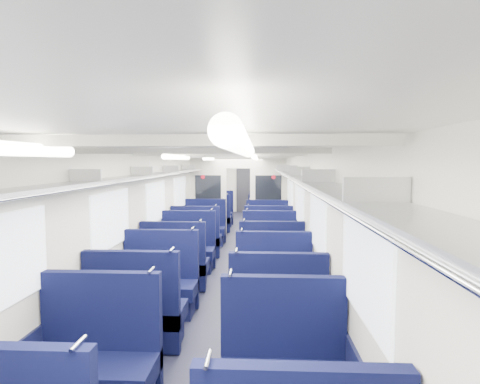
{
  "coord_description": "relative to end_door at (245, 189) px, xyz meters",
  "views": [
    {
      "loc": [
        0.62,
        -8.06,
        2.2
      ],
      "look_at": [
        0.05,
        3.47,
        1.3
      ],
      "focal_mm": 29.37,
      "sensor_mm": 36.0,
      "label": 1
    }
  ],
  "objects": [
    {
      "name": "luggage_rack_left",
      "position": [
        -1.21,
        -8.94,
        0.97
      ],
      "size": [
        0.36,
        17.4,
        0.18
      ],
      "color": "#B2B5BA",
      "rests_on": "wall_left"
    },
    {
      "name": "seat_10",
      "position": [
        -0.83,
        -11.49,
        -0.62
      ],
      "size": [
        1.1,
        0.61,
        1.23
      ],
      "color": "black",
      "rests_on": "floor"
    },
    {
      "name": "dado_left",
      "position": [
        -1.39,
        -8.94,
        -0.65
      ],
      "size": [
        0.03,
        17.9,
        0.7
      ],
      "primitive_type": "cube",
      "color": "black",
      "rests_on": "floor"
    },
    {
      "name": "floor",
      "position": [
        0.0,
        -8.94,
        -1.0
      ],
      "size": [
        2.8,
        18.0,
        0.01
      ],
      "primitive_type": "cube",
      "color": "black",
      "rests_on": "ground"
    },
    {
      "name": "wall_far",
      "position": [
        0.0,
        0.06,
        0.18
      ],
      "size": [
        2.8,
        0.02,
        2.35
      ],
      "primitive_type": "cube",
      "color": "beige",
      "rests_on": "floor"
    },
    {
      "name": "seat_13",
      "position": [
        0.83,
        -10.29,
        -0.62
      ],
      "size": [
        1.1,
        0.61,
        1.23
      ],
      "color": "black",
      "rests_on": "floor"
    },
    {
      "name": "seat_11",
      "position": [
        0.83,
        -11.56,
        -0.62
      ],
      "size": [
        1.1,
        0.61,
        1.23
      ],
      "color": "black",
      "rests_on": "floor"
    },
    {
      "name": "wall_right",
      "position": [
        1.4,
        -8.94,
        0.18
      ],
      "size": [
        0.02,
        18.0,
        2.35
      ],
      "primitive_type": "cube",
      "color": "beige",
      "rests_on": "floor"
    },
    {
      "name": "seat_18",
      "position": [
        -0.83,
        -6.74,
        -0.62
      ],
      "size": [
        1.1,
        0.61,
        1.23
      ],
      "color": "black",
      "rests_on": "floor"
    },
    {
      "name": "seat_12",
      "position": [
        -0.83,
        -10.42,
        -0.62
      ],
      "size": [
        1.1,
        0.61,
        1.23
      ],
      "color": "black",
      "rests_on": "floor"
    },
    {
      "name": "seat_15",
      "position": [
        0.83,
        -9.18,
        -0.62
      ],
      "size": [
        1.1,
        0.61,
        1.23
      ],
      "color": "black",
      "rests_on": "floor"
    },
    {
      "name": "seat_20",
      "position": [
        -0.83,
        -4.93,
        -0.62
      ],
      "size": [
        1.1,
        0.61,
        1.23
      ],
      "color": "black",
      "rests_on": "floor"
    },
    {
      "name": "wall_left",
      "position": [
        -1.4,
        -8.94,
        0.18
      ],
      "size": [
        0.02,
        18.0,
        2.35
      ],
      "primitive_type": "cube",
      "color": "beige",
      "rests_on": "floor"
    },
    {
      "name": "seat_7",
      "position": [
        0.83,
        -13.76,
        -0.62
      ],
      "size": [
        1.1,
        0.61,
        1.23
      ],
      "color": "black",
      "rests_on": "floor"
    },
    {
      "name": "seat_23",
      "position": [
        0.83,
        -3.56,
        -0.62
      ],
      "size": [
        1.1,
        0.61,
        1.23
      ],
      "color": "black",
      "rests_on": "floor"
    },
    {
      "name": "seat_8",
      "position": [
        -0.83,
        -12.56,
        -0.62
      ],
      "size": [
        1.1,
        0.61,
        1.23
      ],
      "color": "black",
      "rests_on": "floor"
    },
    {
      "name": "bulkhead",
      "position": [
        -0.0,
        -5.62,
        0.23
      ],
      "size": [
        2.8,
        0.1,
        2.35
      ],
      "color": "beige",
      "rests_on": "floor"
    },
    {
      "name": "windows",
      "position": [
        0.0,
        -9.4,
        0.42
      ],
      "size": [
        2.78,
        15.6,
        0.75
      ],
      "color": "white",
      "rests_on": "wall_left"
    },
    {
      "name": "ceiling",
      "position": [
        0.0,
        -8.94,
        1.35
      ],
      "size": [
        2.8,
        18.0,
        0.01
      ],
      "primitive_type": "cube",
      "color": "silver",
      "rests_on": "wall_left"
    },
    {
      "name": "seat_16",
      "position": [
        -0.83,
        -8.13,
        -0.62
      ],
      "size": [
        1.1,
        0.61,
        1.23
      ],
      "color": "black",
      "rests_on": "floor"
    },
    {
      "name": "luggage_rack_right",
      "position": [
        1.21,
        -8.94,
        0.97
      ],
      "size": [
        0.36,
        17.4,
        0.18
      ],
      "color": "#B2B5BA",
      "rests_on": "wall_right"
    },
    {
      "name": "seat_6",
      "position": [
        -0.83,
        -13.71,
        -0.62
      ],
      "size": [
        1.1,
        0.61,
        1.23
      ],
      "color": "black",
      "rests_on": "floor"
    },
    {
      "name": "ceiling_fittings",
      "position": [
        0.0,
        -9.2,
        1.29
      ],
      "size": [
        2.7,
        16.06,
        0.11
      ],
      "color": "beige",
      "rests_on": "ceiling"
    },
    {
      "name": "seat_14",
      "position": [
        -0.83,
        -9.25,
        -0.62
      ],
      "size": [
        1.1,
        0.61,
        1.23
      ],
      "color": "black",
      "rests_on": "floor"
    },
    {
      "name": "seat_22",
      "position": [
        -0.83,
        -3.74,
        -0.62
      ],
      "size": [
        1.1,
        0.61,
        1.23
      ],
      "color": "black",
      "rests_on": "floor"
    },
    {
      "name": "end_door",
      "position": [
        0.0,
        0.0,
        0.0
      ],
      "size": [
        0.75,
        0.06,
        2.0
      ],
      "primitive_type": "cube",
      "color": "black",
      "rests_on": "floor"
    },
    {
      "name": "seat_9",
      "position": [
        0.83,
        -12.57,
        -0.62
      ],
      "size": [
        1.1,
        0.61,
        1.23
      ],
      "color": "black",
      "rests_on": "floor"
    },
    {
      "name": "seat_17",
      "position": [
        0.83,
        -7.97,
        -0.62
      ],
      "size": [
        1.1,
        0.61,
        1.23
      ],
      "color": "black",
      "rests_on": "floor"
    },
    {
      "name": "seat_21",
      "position": [
        0.83,
        -4.92,
        -0.62
      ],
      "size": [
        1.1,
        0.61,
        1.23
      ],
      "color": "black",
      "rests_on": "floor"
    },
    {
      "name": "dado_right",
      "position": [
        1.39,
        -8.94,
        -0.65
      ],
      "size": [
        0.03,
        17.9,
        0.7
      ],
      "primitive_type": "cube",
      "color": "black",
      "rests_on": "floor"
    },
    {
      "name": "seat_19",
      "position": [
        0.83,
        -6.93,
        -0.62
      ],
      "size": [
        1.1,
        0.61,
        1.23
      ],
      "color": "black",
      "rests_on": "floor"
    }
  ]
}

